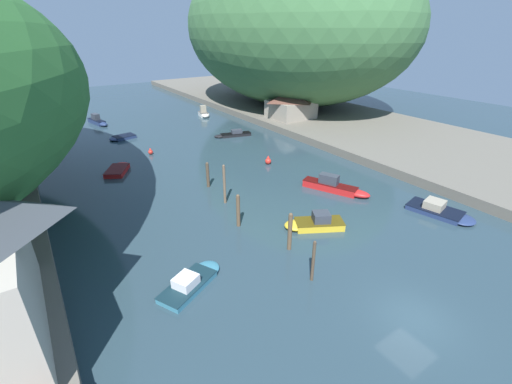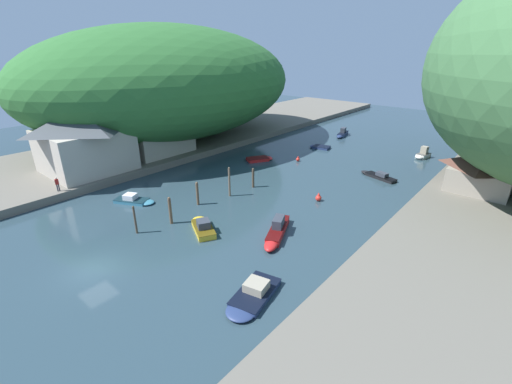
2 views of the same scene
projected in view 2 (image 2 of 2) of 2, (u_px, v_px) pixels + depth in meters
The scene contains 23 objects.
water_surface at pixel (301, 172), 48.51m from camera, with size 130.00×130.00×0.00m, color #283D47.
left_bank at pixel (182, 139), 64.14m from camera, with size 22.00×120.00×0.98m.
hillside_left at pixel (167, 83), 59.92m from camera, with size 35.94×50.31×19.10m.
waterfront_building at pixel (83, 138), 44.99m from camera, with size 10.46×10.68×8.47m.
boathouse_shed at pixel (161, 139), 52.84m from camera, with size 5.49×10.16×4.38m.
right_bank_cottage at pixel (482, 172), 39.20m from camera, with size 6.84×6.27×4.40m.
boat_open_rowboat at pixel (261, 159), 53.49m from camera, with size 3.64×4.46×0.50m.
boat_cabin_cruiser at pixel (252, 296), 24.12m from camera, with size 3.22×5.57×1.08m.
boat_moored_right at pixel (135, 200), 39.09m from camera, with size 4.88×3.57×0.99m.
boat_navy_launch at pixel (276, 232), 32.11m from camera, with size 3.82×6.42×1.56m.
boat_small_dinghy at pixel (342, 134), 67.64m from camera, with size 2.28×5.50×1.59m.
boat_far_right_bank at pixel (319, 147), 59.92m from camera, with size 3.73×2.49×0.43m.
boat_far_upstream at pixel (202, 226), 33.28m from camera, with size 4.82×3.65×1.29m.
boat_white_cruiser at pixel (378, 176), 46.50m from camera, with size 5.49×2.62×0.92m.
boat_near_quay at pixel (423, 155), 54.47m from camera, with size 1.89×3.22×1.85m.
mooring_post_nearest at pixel (135, 220), 32.25m from camera, with size 0.20×0.20×2.89m.
mooring_post_second at pixel (170, 210), 34.05m from camera, with size 0.31×0.31×2.91m.
mooring_post_middle at pixel (197, 193), 38.16m from camera, with size 0.30×0.30×2.76m.
mooring_post_fourth at pixel (229, 182), 40.19m from camera, with size 0.24×0.24×3.64m.
mooring_post_farthest at pixel (253, 178), 42.96m from camera, with size 0.31×0.31×2.56m.
channel_buoy_near at pixel (298, 159), 53.07m from camera, with size 0.57×0.57×0.86m.
channel_buoy_far at pixel (318, 198), 39.47m from camera, with size 0.70×0.70×1.05m.
person_on_quay at pixel (57, 183), 39.41m from camera, with size 0.34×0.43×1.69m.
Camera 2 is at (24.78, -8.88, 16.58)m, focal length 24.00 mm.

